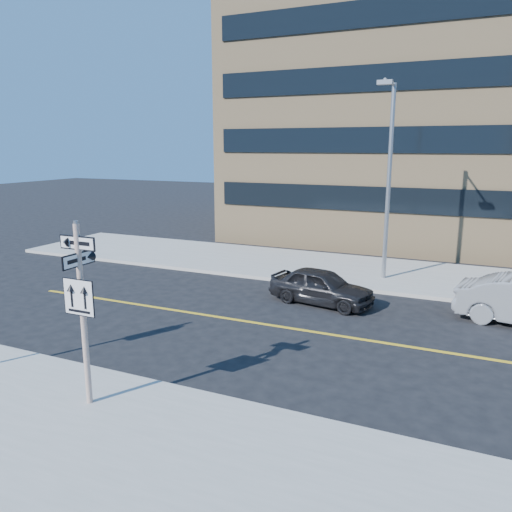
% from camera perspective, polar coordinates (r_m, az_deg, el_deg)
% --- Properties ---
extents(ground, '(120.00, 120.00, 0.00)m').
position_cam_1_polar(ground, '(13.88, -11.31, -12.05)').
color(ground, black).
rests_on(ground, ground).
extents(sign_pole, '(0.92, 0.92, 4.06)m').
position_cam_1_polar(sign_pole, '(11.22, -19.29, -5.19)').
color(sign_pole, white).
rests_on(sign_pole, near_sidewalk).
extents(parked_car_a, '(2.23, 4.10, 1.32)m').
position_cam_1_polar(parked_car_a, '(18.50, 7.48, -3.46)').
color(parked_car_a, black).
rests_on(parked_car_a, ground).
extents(streetlight_a, '(0.55, 2.25, 8.00)m').
position_cam_1_polar(streetlight_a, '(21.26, 14.91, 9.50)').
color(streetlight_a, gray).
rests_on(streetlight_a, far_sidewalk).
extents(building_brick, '(18.00, 18.00, 18.00)m').
position_cam_1_polar(building_brick, '(35.77, 15.99, 17.30)').
color(building_brick, tan).
rests_on(building_brick, ground).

